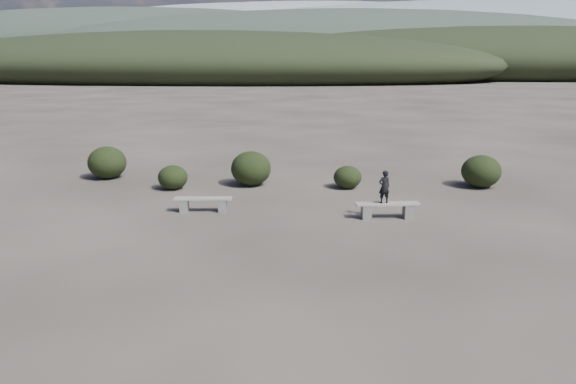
# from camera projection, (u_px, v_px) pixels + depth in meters

# --- Properties ---
(ground) EXTENTS (1200.00, 1200.00, 0.00)m
(ground) POSITION_uv_depth(u_px,v_px,m) (270.00, 288.00, 11.09)
(ground) COLOR #332D27
(ground) RESTS_ON ground
(bench_left) EXTENTS (1.71, 0.53, 0.42)m
(bench_left) POSITION_uv_depth(u_px,v_px,m) (203.00, 203.00, 16.42)
(bench_left) COLOR #65625E
(bench_left) RESTS_ON ground
(bench_right) EXTENTS (1.82, 0.62, 0.45)m
(bench_right) POSITION_uv_depth(u_px,v_px,m) (387.00, 209.00, 15.75)
(bench_right) COLOR #65625E
(bench_right) RESTS_ON ground
(seated_person) EXTENTS (0.40, 0.34, 0.93)m
(seated_person) POSITION_uv_depth(u_px,v_px,m) (384.00, 187.00, 15.59)
(seated_person) COLOR black
(seated_person) RESTS_ON bench_right
(shrub_a) EXTENTS (1.01, 1.01, 0.83)m
(shrub_a) POSITION_uv_depth(u_px,v_px,m) (173.00, 177.00, 19.15)
(shrub_a) COLOR black
(shrub_a) RESTS_ON ground
(shrub_b) EXTENTS (1.41, 1.41, 1.21)m
(shrub_b) POSITION_uv_depth(u_px,v_px,m) (251.00, 168.00, 19.68)
(shrub_b) COLOR black
(shrub_b) RESTS_ON ground
(shrub_c) EXTENTS (0.97, 0.97, 0.78)m
(shrub_c) POSITION_uv_depth(u_px,v_px,m) (348.00, 177.00, 19.30)
(shrub_c) COLOR black
(shrub_c) RESTS_ON ground
(shrub_e) EXTENTS (1.35, 1.35, 1.12)m
(shrub_e) POSITION_uv_depth(u_px,v_px,m) (481.00, 171.00, 19.42)
(shrub_e) COLOR black
(shrub_e) RESTS_ON ground
(shrub_f) EXTENTS (1.41, 1.41, 1.19)m
(shrub_f) POSITION_uv_depth(u_px,v_px,m) (107.00, 163.00, 20.82)
(shrub_f) COLOR black
(shrub_f) RESTS_ON ground
(mountain_ridges) EXTENTS (500.00, 400.00, 56.00)m
(mountain_ridges) POSITION_uv_depth(u_px,v_px,m) (325.00, 44.00, 337.22)
(mountain_ridges) COLOR black
(mountain_ridges) RESTS_ON ground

